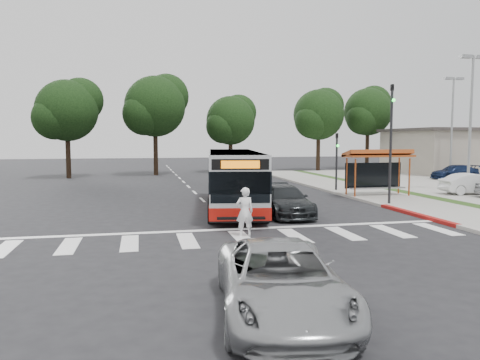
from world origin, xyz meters
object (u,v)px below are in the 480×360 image
object	(u,v)px
transit_bus	(233,180)
silver_suv_south	(281,281)
pedestrian	(245,212)
dark_sedan	(284,201)

from	to	relation	value
transit_bus	silver_suv_south	distance (m)	14.95
transit_bus	silver_suv_south	size ratio (longest dim) A/B	2.18
transit_bus	pedestrian	distance (m)	7.06
transit_bus	silver_suv_south	world-z (taller)	transit_bus
transit_bus	dark_sedan	world-z (taller)	transit_bus
pedestrian	transit_bus	bearing A→B (deg)	-100.09
pedestrian	dark_sedan	world-z (taller)	pedestrian
transit_bus	silver_suv_south	bearing A→B (deg)	-89.09
dark_sedan	silver_suv_south	distance (m)	12.71
transit_bus	pedestrian	bearing A→B (deg)	-89.38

